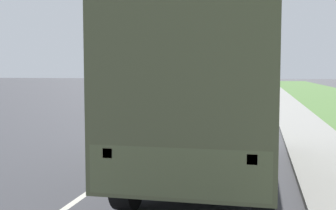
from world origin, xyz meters
TOP-DOWN VIEW (x-y plane):
  - ground_plane at (0.00, 40.00)m, footprint 180.00×180.00m
  - lane_centre_stripe at (0.00, 40.00)m, footprint 0.12×120.00m
  - sidewalk_right at (4.50, 40.00)m, footprint 1.80×120.00m
  - grass_strip_right at (8.90, 40.00)m, footprint 7.00×120.00m
  - military_truck at (1.95, 11.43)m, footprint 2.31×6.90m
  - car_nearest_ahead at (-1.55, 22.62)m, footprint 1.91×4.32m
  - car_second_ahead at (1.59, 36.37)m, footprint 1.80×4.18m

SIDE VIEW (x-z plane):
  - ground_plane at x=0.00m, z-range 0.00..0.00m
  - lane_centre_stripe at x=0.00m, z-range 0.00..0.00m
  - grass_strip_right at x=8.90m, z-range 0.00..0.02m
  - sidewalk_right at x=4.50m, z-range 0.00..0.12m
  - car_nearest_ahead at x=-1.55m, z-range -0.08..1.46m
  - car_second_ahead at x=1.59m, z-range -0.09..1.58m
  - military_truck at x=1.95m, z-range 0.17..3.28m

